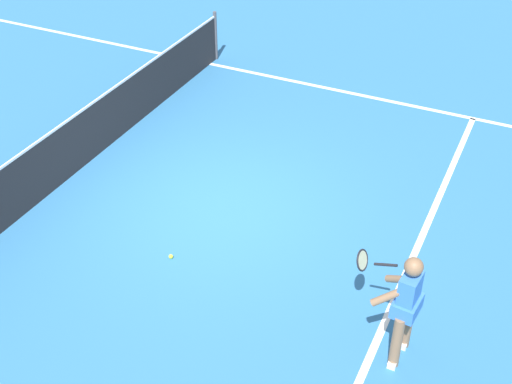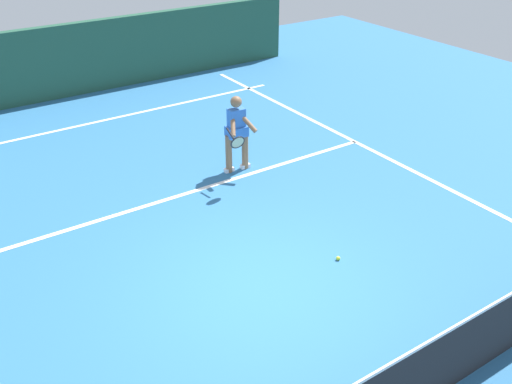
# 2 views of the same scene
# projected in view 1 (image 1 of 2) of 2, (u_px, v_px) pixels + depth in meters

# --- Properties ---
(ground_plane) EXTENTS (25.64, 25.64, 0.00)m
(ground_plane) POSITION_uv_depth(u_px,v_px,m) (222.00, 208.00, 10.87)
(ground_plane) COLOR teal
(service_line_marking) EXTENTS (9.28, 0.10, 0.01)m
(service_line_marking) POSITION_uv_depth(u_px,v_px,m) (411.00, 262.00, 9.80)
(service_line_marking) COLOR white
(service_line_marking) RESTS_ON ground
(sideline_right_marking) EXTENTS (0.10, 17.72, 0.01)m
(sideline_right_marking) POSITION_uv_depth(u_px,v_px,m) (325.00, 88.00, 14.28)
(sideline_right_marking) COLOR white
(sideline_right_marking) RESTS_ON ground
(court_net) EXTENTS (9.96, 0.08, 1.10)m
(court_net) POSITION_uv_depth(u_px,v_px,m) (78.00, 142.00, 11.53)
(court_net) COLOR #4C4C51
(court_net) RESTS_ON ground
(tennis_player) EXTENTS (0.83, 0.92, 1.55)m
(tennis_player) POSITION_uv_depth(u_px,v_px,m) (405.00, 304.00, 7.94)
(tennis_player) COLOR #8C6647
(tennis_player) RESTS_ON ground
(tennis_ball_near) EXTENTS (0.07, 0.07, 0.07)m
(tennis_ball_near) POSITION_uv_depth(u_px,v_px,m) (171.00, 256.00, 9.86)
(tennis_ball_near) COLOR #D1E533
(tennis_ball_near) RESTS_ON ground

